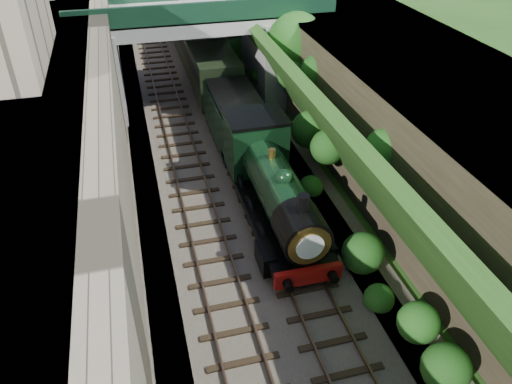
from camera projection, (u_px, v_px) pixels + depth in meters
trackbed at (207, 125)px, 31.51m from camera, size 10.00×90.00×0.20m
retaining_wall at (109, 82)px, 28.44m from camera, size 1.00×90.00×7.00m
street_plateau_left at (44, 88)px, 27.70m from camera, size 6.00×90.00×7.00m
street_plateau_right at (352, 65)px, 31.81m from camera, size 8.00×90.00×6.25m
embankment_slope at (290, 87)px, 30.05m from camera, size 4.17×90.00×6.36m
track_left at (176, 126)px, 31.00m from camera, size 2.50×90.00×0.20m
track_right at (226, 120)px, 31.68m from camera, size 2.50×90.00×0.20m
road_bridge at (208, 42)px, 32.68m from camera, size 16.00×6.40×7.25m
tree at (297, 44)px, 30.55m from camera, size 3.60×3.80×6.60m
locomotive at (272, 186)px, 22.42m from camera, size 3.10×10.23×3.83m
tender at (236, 121)px, 28.47m from camera, size 2.70×6.00×3.05m
coach_front at (199, 46)px, 38.31m from camera, size 2.90×18.00×3.70m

